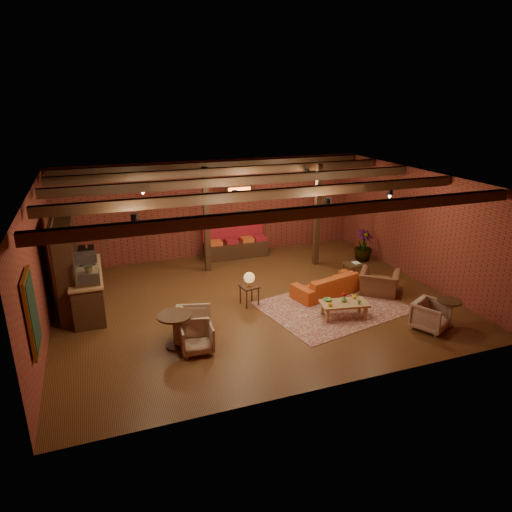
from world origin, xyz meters
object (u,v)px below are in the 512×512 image
object	(u,v)px
armchair_a	(193,323)
armchair_b	(197,337)
coffee_table	(344,304)
plant_tall	(366,215)
armchair_right	(380,279)
round_table_right	(448,309)
side_table_book	(353,265)
side_table_lamp	(249,280)
armchair_far	(431,314)
sofa	(327,284)
round_table_left	(175,325)

from	to	relation	value
armchair_a	armchair_b	xyz separation A→B (m)	(-0.04, -0.51, -0.05)
coffee_table	plant_tall	xyz separation A→B (m)	(2.65, 3.33, 1.19)
armchair_right	round_table_right	xyz separation A→B (m)	(0.47, -2.10, -0.00)
armchair_b	side_table_book	world-z (taller)	armchair_b
side_table_lamp	armchair_far	world-z (taller)	side_table_lamp
armchair_b	armchair_right	world-z (taller)	armchair_right
armchair_a	armchair_b	size ratio (longest dim) A/B	1.16
armchair_a	side_table_book	distance (m)	5.38
plant_tall	sofa	bearing A→B (deg)	-140.12
armchair_a	side_table_lamp	bearing A→B (deg)	-38.72
side_table_lamp	armchair_far	xyz separation A→B (m)	(3.54, -2.66, -0.31)
sofa	coffee_table	world-z (taller)	coffee_table
side_table_lamp	armchair_a	world-z (taller)	side_table_lamp
coffee_table	armchair_a	bearing A→B (deg)	177.04
armchair_a	armchair_b	world-z (taller)	armchair_a
coffee_table	round_table_right	bearing A→B (deg)	-30.13
sofa	side_table_lamp	xyz separation A→B (m)	(-2.23, 0.10, 0.39)
armchair_a	armchair_far	xyz separation A→B (m)	(5.29, -1.39, -0.02)
armchair_far	armchair_right	bearing A→B (deg)	61.68
side_table_lamp	side_table_book	bearing A→B (deg)	7.75
round_table_left	armchair_far	world-z (taller)	round_table_left
armchair_b	round_table_right	xyz separation A→B (m)	(5.82, -0.89, 0.09)
sofa	side_table_lamp	distance (m)	2.26
plant_tall	coffee_table	bearing A→B (deg)	-128.52
side_table_lamp	plant_tall	bearing A→B (deg)	22.26
sofa	armchair_right	size ratio (longest dim) A/B	2.00
armchair_right	armchair_b	bearing A→B (deg)	52.07
round_table_right	armchair_far	bearing A→B (deg)	178.92
side_table_book	round_table_right	distance (m)	3.19
sofa	round_table_left	bearing A→B (deg)	2.98
coffee_table	armchair_far	world-z (taller)	armchair_far
sofa	plant_tall	bearing A→B (deg)	-154.21
side_table_lamp	round_table_left	distance (m)	2.63
armchair_a	round_table_right	xyz separation A→B (m)	(5.77, -1.40, 0.04)
sofa	armchair_b	world-z (taller)	armchair_b
coffee_table	armchair_b	world-z (taller)	armchair_b
armchair_far	plant_tall	distance (m)	4.80
sofa	coffee_table	distance (m)	1.39
round_table_left	armchair_a	distance (m)	0.49
sofa	armchair_a	distance (m)	4.14
armchair_right	armchair_a	bearing A→B (deg)	46.85
side_table_book	armchair_far	bearing A→B (deg)	-86.53
armchair_b	plant_tall	xyz separation A→B (m)	(6.38, 3.65, 1.20)
sofa	plant_tall	world-z (taller)	plant_tall
sofa	armchair_a	xyz separation A→B (m)	(-3.98, -1.17, 0.10)
side_table_lamp	side_table_book	world-z (taller)	side_table_lamp
side_table_lamp	armchair_b	xyz separation A→B (m)	(-1.79, -1.77, -0.34)
round_table_left	armchair_a	size ratio (longest dim) A/B	0.97
coffee_table	round_table_right	distance (m)	2.42
sofa	side_table_book	world-z (taller)	sofa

